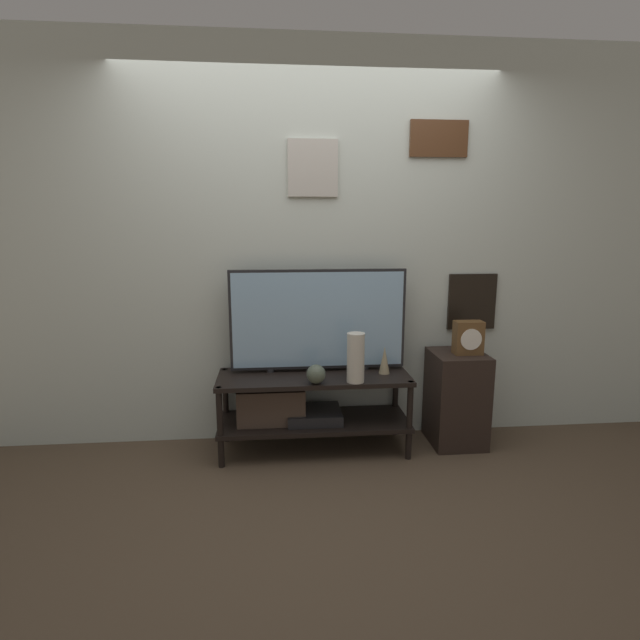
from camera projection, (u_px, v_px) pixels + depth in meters
The scene contains 9 objects.
ground_plane at pixel (317, 468), 3.15m from camera, with size 12.00×12.00×0.00m, color #4C3D2D.
wall_back at pixel (311, 247), 3.40m from camera, with size 6.40×0.08×2.70m.
media_console at pixel (299, 404), 3.33m from camera, with size 1.27×0.44×0.53m.
television at pixel (318, 320), 3.33m from camera, with size 1.18×0.05×0.69m.
vase_slim_bronze at pixel (384, 360), 3.32m from camera, with size 0.07×0.07×0.18m.
vase_tall_ceramic at pixel (356, 358), 3.13m from camera, with size 0.11×0.11×0.32m.
vase_round_glass at pixel (316, 374), 3.12m from camera, with size 0.12×0.12×0.12m.
side_table at pixel (456, 398), 3.45m from camera, with size 0.35×0.39×0.65m.
mantel_clock at pixel (468, 338), 3.34m from camera, with size 0.19×0.11×0.23m.
Camera 1 is at (-0.25, -2.89, 1.53)m, focal length 28.00 mm.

